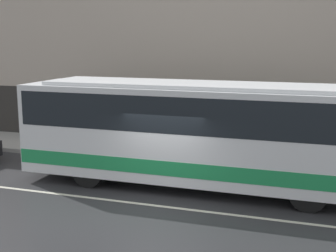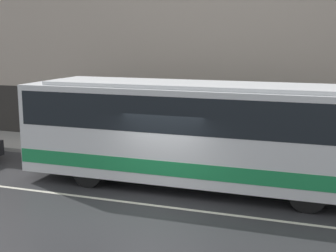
# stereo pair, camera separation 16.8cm
# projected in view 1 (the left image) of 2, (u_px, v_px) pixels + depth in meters

# --- Properties ---
(ground_plane) EXTENTS (60.00, 60.00, 0.00)m
(ground_plane) POSITION_uv_depth(u_px,v_px,m) (155.00, 206.00, 13.36)
(ground_plane) COLOR #2D2D30
(sidewalk) EXTENTS (60.00, 2.97, 0.16)m
(sidewalk) POSITION_uv_depth(u_px,v_px,m) (202.00, 157.00, 18.46)
(sidewalk) COLOR #A09E99
(sidewalk) RESTS_ON ground_plane
(building_facade) EXTENTS (60.00, 0.35, 9.73)m
(building_facade) POSITION_uv_depth(u_px,v_px,m) (214.00, 38.00, 19.11)
(building_facade) COLOR #B7A899
(building_facade) RESTS_ON ground_plane
(lane_stripe) EXTENTS (54.00, 0.14, 0.01)m
(lane_stripe) POSITION_uv_depth(u_px,v_px,m) (155.00, 205.00, 13.36)
(lane_stripe) COLOR beige
(lane_stripe) RESTS_ON ground_plane
(transit_bus) EXTENTS (10.77, 2.62, 3.35)m
(transit_bus) POSITION_uv_depth(u_px,v_px,m) (188.00, 129.00, 14.81)
(transit_bus) COLOR white
(transit_bus) RESTS_ON ground_plane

